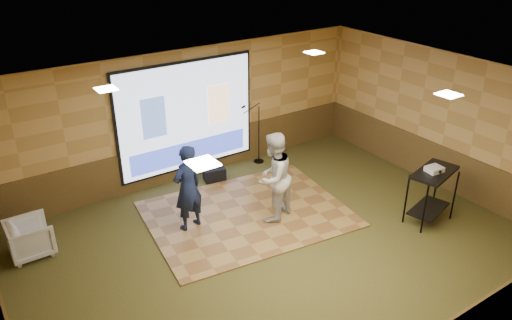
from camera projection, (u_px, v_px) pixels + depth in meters
ground at (277, 248)px, 9.19m from camera, size 9.00×9.00×0.00m
room_shell at (279, 145)px, 8.27m from camera, size 9.04×7.04×3.02m
wainscot_back at (189, 157)px, 11.58m from camera, size 9.00×0.04×0.95m
wainscot_right at (438, 165)px, 11.23m from camera, size 0.04×7.00×0.95m
projector_screen at (187, 118)px, 11.11m from camera, size 3.32×0.06×2.52m
downlight_nw at (106, 89)px, 8.13m from camera, size 0.32×0.32×0.02m
downlight_ne at (314, 52)px, 10.34m from camera, size 0.32×0.32×0.02m
downlight_sw at (203, 163)px, 5.67m from camera, size 0.32×0.32×0.02m
downlight_se at (449, 95)px, 7.87m from camera, size 0.32×0.32×0.02m
dance_floor at (247, 214)px, 10.23m from camera, size 4.27×3.45×0.03m
player_left at (188, 188)px, 9.41m from camera, size 0.70×0.54×1.73m
player_right at (273, 177)px, 9.68m from camera, size 1.08×0.98×1.83m
av_table at (433, 185)px, 9.68m from camera, size 1.06×0.56×1.12m
projector at (434, 169)px, 9.50m from camera, size 0.33×0.28×0.10m
mic_stand at (257, 144)px, 12.21m from camera, size 0.62×0.25×1.57m
banquet_chair at (30, 238)px, 8.90m from camera, size 0.75×0.73×0.68m
duffel_bag at (214, 174)px, 11.52m from camera, size 0.54×0.42×0.30m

